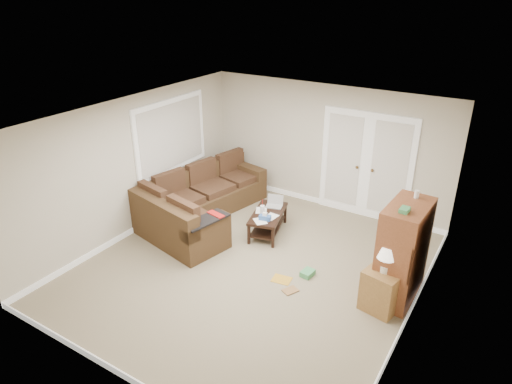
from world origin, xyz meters
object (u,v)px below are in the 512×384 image
Objects in this scene: sectional_sofa at (196,205)px; tv_armoire at (402,252)px; side_cabinet at (383,287)px; coffee_table at (268,221)px.

sectional_sofa is 1.96× the size of tv_armoire.
sectional_sofa is 3.10× the size of side_cabinet.
tv_armoire is 1.58× the size of side_cabinet.
tv_armoire is (3.96, -0.27, 0.41)m from sectional_sofa.
sectional_sofa is at bearing 178.32° from coffee_table.
tv_armoire reaches higher than coffee_table.
side_cabinet is at bearing 2.16° from sectional_sofa.
side_cabinet is (3.85, -0.68, 0.02)m from sectional_sofa.
side_cabinet is at bearing -37.97° from coffee_table.
tv_armoire is at bearing -28.89° from coffee_table.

